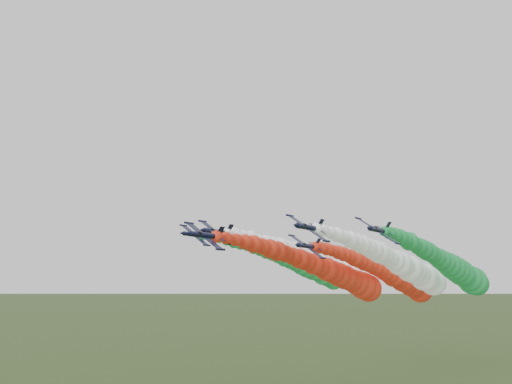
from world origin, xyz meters
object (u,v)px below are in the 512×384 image
Objects in this scene: jet_inner_left at (332,268)px; jet_outer_right at (455,269)px; jet_outer_left at (306,267)px; jet_trail at (396,278)px; jet_lead at (336,274)px; jet_inner_right at (407,268)px.

jet_inner_left is 30.37m from jet_outer_right.
jet_outer_left is 42.04m from jet_outer_right.
jet_outer_right is (29.12, 8.60, -0.57)m from jet_inner_left.
jet_trail is (-16.48, 5.37, -2.04)m from jet_outer_right.
jet_outer_right reaches higher than jet_lead.
jet_outer_right is at bearing 39.51° from jet_lead.
jet_inner_left is at bearing 179.11° from jet_inner_right.
jet_outer_right is (42.01, -1.18, -1.09)m from jet_outer_left.
jet_trail is at bearing 74.88° from jet_lead.
jet_outer_left is at bearing 178.39° from jet_outer_right.
jet_trail is at bearing 117.16° from jet_inner_right.
jet_inner_right is 1.00× the size of jet_outer_right.
jet_outer_left is at bearing 133.13° from jet_lead.
jet_trail is (25.53, 4.19, -3.12)m from jet_outer_left.
jet_inner_left reaches higher than jet_lead.
jet_inner_right is 12.78m from jet_outer_right.
jet_trail is (12.64, 13.97, -2.60)m from jet_inner_left.
jet_trail is (-7.33, 14.28, -2.33)m from jet_inner_right.
jet_inner_right is 0.99× the size of jet_trail.
jet_inner_right is 34.38m from jet_outer_left.
jet_outer_left is (-12.89, 9.78, 0.52)m from jet_inner_left.
jet_inner_left is 0.99× the size of jet_trail.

